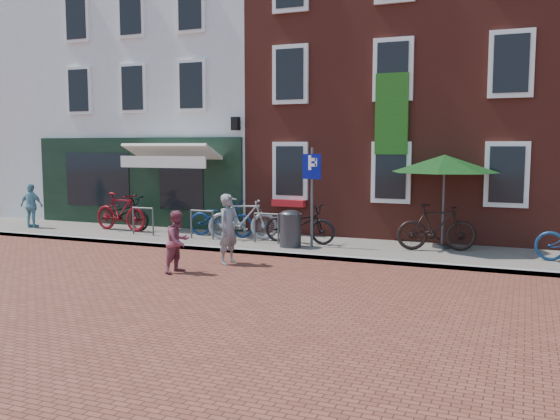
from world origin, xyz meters
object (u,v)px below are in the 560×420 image
at_px(parking_sign, 312,182).
at_px(bicycle_5, 436,227).
at_px(bicycle_0, 123,213).
at_px(parasol, 445,160).
at_px(bicycle_2, 221,218).
at_px(litter_bin, 290,227).
at_px(bicycle_4, 300,224).
at_px(cafe_person, 32,206).
at_px(woman, 229,229).
at_px(boy, 178,242).
at_px(bicycle_3, 243,219).
at_px(bicycle_1, 121,212).

bearing_deg(parking_sign, bicycle_5, 10.85).
bearing_deg(bicycle_0, bicycle_5, -87.21).
xyz_separation_m(parasol, bicycle_2, (-6.21, -0.52, -1.74)).
xyz_separation_m(litter_bin, parasol, (3.69, 1.41, 1.74)).
bearing_deg(bicycle_5, bicycle_2, 73.03).
bearing_deg(bicycle_0, litter_bin, -95.72).
bearing_deg(parasol, bicycle_4, -168.75).
xyz_separation_m(parking_sign, bicycle_2, (-3.00, 0.60, -1.17)).
distance_m(cafe_person, bicycle_0, 3.13).
bearing_deg(bicycle_2, woman, -151.48).
relative_size(woman, boy, 1.21).
distance_m(litter_bin, bicycle_2, 2.67).
height_order(litter_bin, bicycle_3, bicycle_3).
bearing_deg(bicycle_4, boy, 164.72).
relative_size(litter_bin, cafe_person, 0.73).
xyz_separation_m(bicycle_3, bicycle_5, (5.28, 0.30, 0.00)).
height_order(woman, boy, woman).
distance_m(bicycle_3, bicycle_5, 5.28).
bearing_deg(bicycle_3, bicycle_1, 70.46).
relative_size(woman, bicycle_4, 0.80).
bearing_deg(bicycle_2, parasol, -87.47).
height_order(parking_sign, bicycle_4, parking_sign).
height_order(parking_sign, bicycle_3, parking_sign).
distance_m(bicycle_3, bicycle_4, 1.67).
height_order(parasol, bicycle_3, parasol).
xyz_separation_m(bicycle_1, bicycle_5, (9.59, 0.12, 0.00)).
bearing_deg(bicycle_4, bicycle_3, 94.62).
distance_m(litter_bin, parasol, 4.32).
height_order(litter_bin, bicycle_1, bicycle_1).
bearing_deg(bicycle_1, bicycle_5, -83.66).
bearing_deg(parasol, bicycle_5, -99.30).
bearing_deg(bicycle_3, bicycle_5, -103.92).
bearing_deg(bicycle_5, boy, 114.84).
xyz_separation_m(woman, bicycle_0, (-5.34, 3.11, -0.18)).
distance_m(litter_bin, bicycle_5, 3.72).
xyz_separation_m(litter_bin, bicycle_3, (-1.67, 0.59, 0.06)).
bearing_deg(bicycle_3, parking_sign, -115.06).
xyz_separation_m(litter_bin, woman, (-0.69, -2.18, 0.18)).
height_order(litter_bin, cafe_person, cafe_person).
xyz_separation_m(bicycle_2, bicycle_5, (6.12, -0.00, 0.06)).
distance_m(litter_bin, bicycle_3, 1.77).
height_order(boy, bicycle_5, boy).
bearing_deg(bicycle_0, parking_sign, -92.57).
height_order(parking_sign, boy, parking_sign).
distance_m(bicycle_2, bicycle_4, 2.53).
xyz_separation_m(parking_sign, cafe_person, (-9.57, -0.02, -0.99)).
bearing_deg(litter_bin, bicycle_4, 89.68).
bearing_deg(parking_sign, bicycle_1, 175.78).
bearing_deg(bicycle_5, litter_bin, 86.88).
xyz_separation_m(parking_sign, bicycle_3, (-2.15, 0.30, -1.11)).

